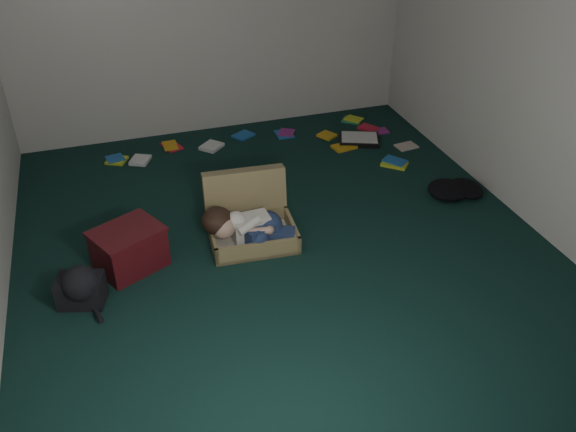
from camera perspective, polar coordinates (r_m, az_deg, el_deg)
floor at (r=4.76m, az=-0.56°, el=-2.59°), size 4.50×4.50×0.00m
wall_back at (r=6.22m, az=-7.27°, el=19.17°), size 4.50×0.00×4.50m
wall_front at (r=2.36m, az=16.14°, el=-7.22°), size 4.50×0.00×4.50m
wall_right at (r=5.07m, az=22.13°, el=13.84°), size 0.00×4.50×4.50m
suitcase at (r=4.80m, az=-3.62°, el=-0.24°), size 0.70×0.69×0.48m
person at (r=4.63m, az=-3.80°, el=-0.97°), size 0.70×0.38×0.30m
maroon_bin at (r=4.57m, az=-14.65°, el=-2.97°), size 0.59×0.55×0.33m
backpack at (r=4.38m, az=-18.83°, el=-6.51°), size 0.45×0.40×0.23m
clothing_pile at (r=5.56m, az=15.63°, el=2.57°), size 0.49×0.45×0.13m
paper_tray at (r=6.32m, az=6.68°, el=7.13°), size 0.48×0.43×0.06m
book_scatter at (r=6.26m, az=0.11°, el=6.91°), size 3.00×1.30×0.02m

